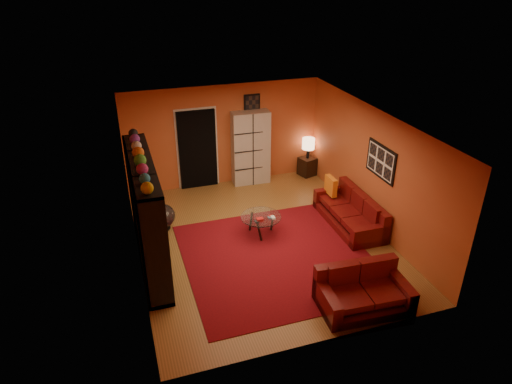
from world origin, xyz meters
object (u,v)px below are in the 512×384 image
object	(u,v)px
tv	(149,214)
bowl_chair	(159,216)
sofa	(352,213)
coffee_table	(261,218)
side_table	(307,166)
storage_cabinet	(251,148)
table_lamp	(308,144)
loveseat	(362,290)
entertainment_unit	(146,213)

from	to	relation	value
tv	bowl_chair	distance (m)	1.32
sofa	coffee_table	world-z (taller)	sofa
tv	side_table	xyz separation A→B (m)	(4.47, 2.69, -0.75)
coffee_table	storage_cabinet	distance (m)	2.69
tv	coffee_table	distance (m)	2.38
storage_cabinet	table_lamp	distance (m)	1.60
side_table	loveseat	bearing A→B (deg)	-103.84
sofa	coffee_table	bearing A→B (deg)	174.65
entertainment_unit	side_table	distance (m)	5.35
sofa	table_lamp	distance (m)	2.79
coffee_table	storage_cabinet	world-z (taller)	storage_cabinet
tv	storage_cabinet	xyz separation A→B (m)	(2.88, 2.75, -0.04)
coffee_table	bowl_chair	bearing A→B (deg)	156.07
tv	bowl_chair	bearing A→B (deg)	-13.67
entertainment_unit	loveseat	size ratio (longest dim) A/B	1.93
storage_cabinet	entertainment_unit	bearing A→B (deg)	-134.02
table_lamp	entertainment_unit	bearing A→B (deg)	-148.83
tv	storage_cabinet	world-z (taller)	storage_cabinet
sofa	loveseat	bearing A→B (deg)	-114.57
loveseat	coffee_table	bearing A→B (deg)	22.52
side_table	tv	bearing A→B (deg)	-149.00
coffee_table	table_lamp	xyz separation A→B (m)	(2.18, 2.50, 0.51)
loveseat	coffee_table	distance (m)	2.81
loveseat	table_lamp	bearing A→B (deg)	-10.23
entertainment_unit	coffee_table	distance (m)	2.45
tv	sofa	distance (m)	4.42
entertainment_unit	side_table	bearing A→B (deg)	31.17
entertainment_unit	bowl_chair	xyz separation A→B (m)	(0.32, 1.14, -0.75)
tv	bowl_chair	xyz separation A→B (m)	(0.27, 1.09, -0.70)
sofa	table_lamp	world-z (taller)	table_lamp
storage_cabinet	side_table	xyz separation A→B (m)	(1.60, -0.06, -0.71)
sofa	bowl_chair	size ratio (longest dim) A/B	2.91
storage_cabinet	side_table	world-z (taller)	storage_cabinet
loveseat	table_lamp	world-z (taller)	table_lamp
tv	side_table	distance (m)	5.27
coffee_table	tv	bearing A→B (deg)	-175.29
loveseat	storage_cabinet	bearing A→B (deg)	7.22
sofa	bowl_chair	world-z (taller)	sofa
storage_cabinet	loveseat	bearing A→B (deg)	-84.15
tv	table_lamp	size ratio (longest dim) A/B	1.75
bowl_chair	loveseat	bearing A→B (deg)	-50.41
sofa	loveseat	xyz separation A→B (m)	(-1.15, -2.43, -0.00)
loveseat	bowl_chair	xyz separation A→B (m)	(-2.94, 3.56, 0.02)
storage_cabinet	bowl_chair	world-z (taller)	storage_cabinet
entertainment_unit	sofa	world-z (taller)	entertainment_unit
sofa	bowl_chair	bearing A→B (deg)	165.44
entertainment_unit	coffee_table	bearing A→B (deg)	5.77
entertainment_unit	table_lamp	size ratio (longest dim) A/B	5.38
tv	sofa	size ratio (longest dim) A/B	0.48
sofa	table_lamp	size ratio (longest dim) A/B	3.64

